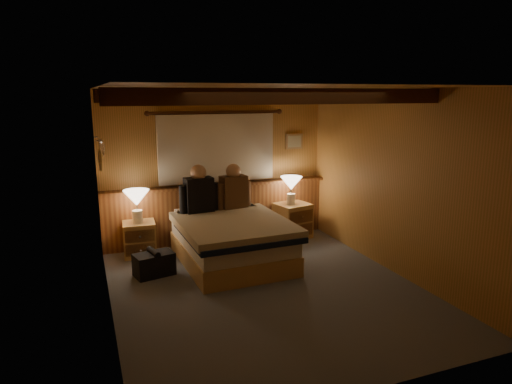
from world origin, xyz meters
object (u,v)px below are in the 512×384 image
nightstand_right (293,221)px  lamp_right (291,185)px  nightstand_left (140,239)px  person_right (234,190)px  duffel_bag (154,264)px  bed (232,240)px  person_left (199,192)px  lamp_left (137,200)px

nightstand_right → lamp_right: 0.61m
nightstand_left → person_right: size_ratio=0.72×
nightstand_right → duffel_bag: 2.53m
lamp_right → bed: bearing=-150.5°
nightstand_right → person_left: (-1.60, -0.14, 0.63)m
lamp_left → person_right: bearing=-4.5°
nightstand_left → nightstand_right: (2.47, -0.03, 0.03)m
nightstand_right → lamp_right: bearing=-167.5°
nightstand_right → lamp_right: size_ratio=1.32×
nightstand_left → lamp_left: lamp_left is taller
person_left → lamp_left: bearing=165.4°
nightstand_right → person_right: size_ratio=0.86×
lamp_right → person_right: person_right is taller
person_right → nightstand_left: bearing=166.3°
nightstand_left → lamp_left: 0.59m
bed → nightstand_left: bearing=145.8°
lamp_right → person_right: bearing=-175.8°
nightstand_left → nightstand_right: size_ratio=0.83×
nightstand_left → duffel_bag: (0.08, -0.84, -0.09)m
nightstand_left → duffel_bag: bearing=-80.5°
person_right → lamp_right: bearing=-4.5°
bed → lamp_left: bearing=146.5°
lamp_right → nightstand_left: bearing=178.8°
nightstand_right → person_right: (-1.05, -0.10, 0.62)m
lamp_right → duffel_bag: bearing=-161.4°
nightstand_right → lamp_left: bearing=167.6°
bed → lamp_left: size_ratio=3.88×
lamp_left → nightstand_left: bearing=43.3°
nightstand_left → person_right: 1.57m
person_left → nightstand_right: bearing=1.0°
bed → duffel_bag: bearing=-177.1°
duffel_bag → lamp_left: bearing=83.4°
nightstand_right → lamp_left: size_ratio=1.25×
lamp_left → person_left: size_ratio=0.67×
bed → person_right: bearing=67.6°
lamp_left → lamp_right: size_ratio=1.06×
nightstand_left → duffel_bag: 0.85m
nightstand_right → duffel_bag: (-2.39, -0.81, -0.13)m
lamp_right → person_right: (-1.00, -0.07, 0.01)m
nightstand_left → lamp_left: size_ratio=1.04×
nightstand_right → lamp_left: lamp_left is taller
person_left → person_right: (0.55, 0.05, -0.01)m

